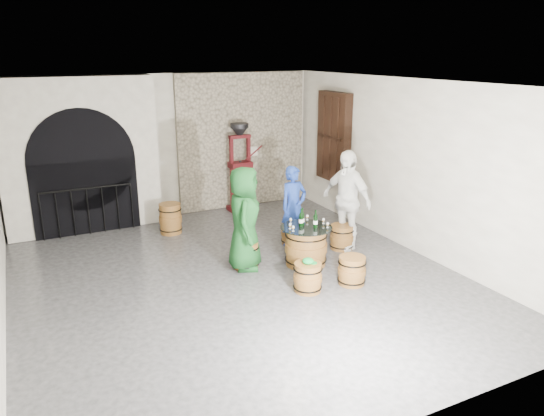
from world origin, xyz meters
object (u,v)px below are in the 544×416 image
barrel_stool_left (246,255)px  barrel_stool_near_left (308,277)px  person_green (244,219)px  barrel_table (306,246)px  wine_bottle_left (301,219)px  person_white (346,200)px  barrel_stool_near_right (352,270)px  barrel_stool_right (342,237)px  side_barrel (170,219)px  person_blue (294,206)px  wine_bottle_center (315,221)px  barrel_stool_far (293,232)px  wine_bottle_right (302,218)px  corking_press (240,161)px

barrel_stool_left → barrel_stool_near_left: size_ratio=1.00×
person_green → barrel_table: bearing=-84.3°
barrel_stool_near_left → wine_bottle_left: (0.44, 1.01, 0.60)m
barrel_stool_left → person_white: person_white is taller
barrel_stool_near_right → barrel_stool_right: bearing=62.1°
barrel_stool_near_right → person_green: person_green is taller
barrel_stool_near_left → wine_bottle_left: wine_bottle_left is taller
barrel_stool_left → side_barrel: size_ratio=0.74×
person_blue → side_barrel: bearing=131.4°
barrel_stool_near_right → barrel_table: bearing=104.7°
barrel_stool_left → wine_bottle_center: size_ratio=1.46×
barrel_stool_far → person_blue: size_ratio=0.30×
wine_bottle_left → wine_bottle_right: bearing=38.6°
barrel_stool_left → corking_press: (1.25, 3.15, 0.97)m
barrel_stool_right → barrel_stool_near_left: size_ratio=1.00×
person_green → person_blue: (1.30, 0.61, -0.12)m
barrel_stool_far → barrel_stool_near_left: 2.12m
barrel_table → person_white: size_ratio=0.48×
wine_bottle_right → corking_press: 3.43m
barrel_stool_near_right → person_white: person_white is taller
person_blue → person_white: (0.82, -0.58, 0.17)m
person_green → side_barrel: bearing=41.1°
person_white → barrel_stool_left: bearing=-104.0°
wine_bottle_center → side_barrel: (-1.82, 2.79, -0.52)m
corking_press → side_barrel: bearing=-159.4°
person_green → person_white: person_white is taller
barrel_stool_far → wine_bottle_right: wine_bottle_right is taller
barrel_stool_left → person_white: 2.22m
barrel_stool_left → corking_press: size_ratio=0.23×
wine_bottle_center → corking_press: size_ratio=0.16×
barrel_stool_right → barrel_stool_near_left: same height
barrel_stool_near_right → person_green: bearing=133.0°
barrel_table → barrel_stool_near_left: bearing=-118.4°
wine_bottle_left → barrel_stool_near_left: bearing=-113.5°
person_green → barrel_stool_left: bearing=-84.3°
barrel_table → wine_bottle_center: 0.51m
person_green → wine_bottle_left: 1.00m
wine_bottle_left → person_blue: bearing=69.1°
barrel_stool_near_right → side_barrel: bearing=117.9°
side_barrel → corking_press: 2.29m
barrel_stool_far → barrel_stool_right: size_ratio=1.00×
barrel_stool_left → wine_bottle_center: (1.13, -0.46, 0.60)m
barrel_stool_right → barrel_stool_near_left: (-1.51, -1.29, 0.00)m
person_blue → wine_bottle_left: bearing=-118.5°
barrel_table → person_white: person_white is taller
barrel_stool_far → person_green: bearing=-153.1°
person_blue → wine_bottle_right: bearing=-116.7°
barrel_stool_far → barrel_table: bearing=-105.9°
barrel_stool_near_left → barrel_table: bearing=61.6°
barrel_stool_near_right → person_blue: 2.08m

